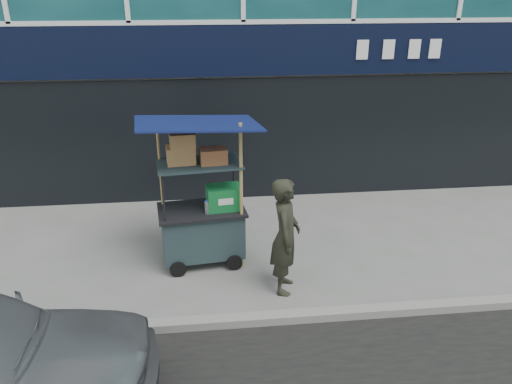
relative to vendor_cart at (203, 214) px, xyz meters
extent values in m
plane|color=slate|center=(0.85, -1.44, -0.82)|extent=(80.00, 80.00, 0.00)
cube|color=gray|center=(0.85, -1.64, -0.76)|extent=(80.00, 0.18, 0.12)
cube|color=black|center=(0.85, 2.42, 2.08)|extent=(15.68, 0.06, 0.90)
cube|color=black|center=(0.85, 2.46, 0.38)|extent=(15.68, 0.04, 2.40)
cube|color=#1B2A2F|center=(-0.02, 0.00, -0.31)|extent=(1.29, 0.84, 0.71)
cylinder|color=black|center=(-0.40, -0.42, -0.69)|extent=(0.25, 0.08, 0.24)
cylinder|color=black|center=(0.45, -0.32, -0.69)|extent=(0.25, 0.08, 0.24)
cube|color=black|center=(-0.02, 0.00, 0.06)|extent=(1.38, 0.93, 0.04)
cylinder|color=black|center=(-0.54, -0.36, 0.42)|extent=(0.03, 0.03, 0.76)
cylinder|color=black|center=(0.57, -0.23, 0.42)|extent=(0.03, 0.03, 0.76)
cylinder|color=black|center=(-0.61, 0.24, 0.42)|extent=(0.03, 0.03, 0.76)
cylinder|color=black|center=(0.50, 0.37, 0.42)|extent=(0.03, 0.03, 0.76)
cube|color=#1B2A2F|center=(-0.02, 0.00, 0.80)|extent=(1.29, 0.84, 0.03)
cylinder|color=olive|center=(0.57, -0.23, 0.32)|extent=(0.06, 0.06, 2.28)
cylinder|color=olive|center=(-0.61, 0.24, 0.27)|extent=(0.04, 0.04, 2.18)
cube|color=#0D114C|center=(-0.02, 0.00, 1.41)|extent=(1.85, 1.40, 0.20)
cube|color=#10682A|center=(0.33, -0.01, 0.26)|extent=(0.54, 0.41, 0.35)
cylinder|color=silver|center=(0.07, -0.19, 0.19)|extent=(0.07, 0.07, 0.20)
cylinder|color=blue|center=(0.07, -0.19, 0.30)|extent=(0.04, 0.04, 0.02)
cube|color=#905F3D|center=(-0.28, 0.03, 0.94)|extent=(0.44, 0.35, 0.25)
cube|color=olive|center=(0.19, -0.02, 0.93)|extent=(0.41, 0.33, 0.22)
cube|color=#905F3D|center=(-0.24, 0.01, 1.17)|extent=(0.38, 0.30, 0.20)
imported|color=black|center=(1.12, -0.89, 0.03)|extent=(0.53, 0.69, 1.69)
camera|label=1|loc=(0.06, -6.87, 3.25)|focal=35.00mm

